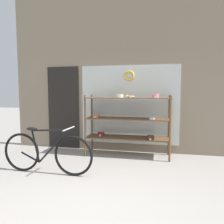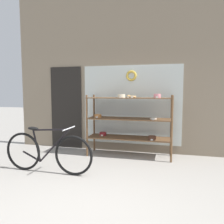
{
  "view_description": "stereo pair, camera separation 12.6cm",
  "coord_description": "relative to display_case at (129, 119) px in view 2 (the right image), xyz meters",
  "views": [
    {
      "loc": [
        0.89,
        -2.41,
        1.48
      ],
      "look_at": [
        0.11,
        1.28,
        1.12
      ],
      "focal_mm": 35.0,
      "sensor_mm": 36.0,
      "label": 1
    },
    {
      "loc": [
        1.02,
        -2.39,
        1.48
      ],
      "look_at": [
        0.11,
        1.28,
        1.12
      ],
      "focal_mm": 35.0,
      "sensor_mm": 36.0,
      "label": 2
    }
  ],
  "objects": [
    {
      "name": "ground_plane",
      "position": [
        -0.21,
        -2.47,
        -0.86
      ],
      "size": [
        30.0,
        30.0,
        0.0
      ],
      "primitive_type": "plane",
      "color": "gray"
    },
    {
      "name": "storefront_facade",
      "position": [
        -0.25,
        0.42,
        1.06
      ],
      "size": [
        5.61,
        0.13,
        3.96
      ],
      "color": "gray",
      "rests_on": "ground_plane"
    },
    {
      "name": "display_case",
      "position": [
        0.0,
        0.0,
        0.0
      ],
      "size": [
        1.9,
        0.55,
        1.43
      ],
      "color": "brown",
      "rests_on": "ground_plane"
    },
    {
      "name": "bicycle",
      "position": [
        -1.27,
        -1.38,
        -0.48
      ],
      "size": [
        1.74,
        0.46,
        0.85
      ],
      "rotation": [
        0.0,
        0.0,
        -0.02
      ],
      "color": "black",
      "rests_on": "ground_plane"
    }
  ]
}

